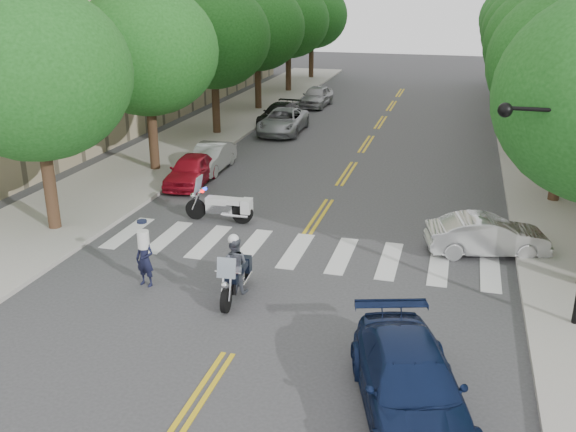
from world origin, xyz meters
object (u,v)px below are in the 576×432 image
at_px(officer_standing, 145,259).
at_px(convertible, 487,235).
at_px(motorcycle_police, 235,269).
at_px(sedan_blue, 410,385).
at_px(motorcycle_parked, 225,207).

relative_size(officer_standing, convertible, 0.42).
bearing_deg(officer_standing, convertible, 38.70).
xyz_separation_m(motorcycle_police, sedan_blue, (5.23, -4.08, -0.13)).
relative_size(motorcycle_parked, sedan_blue, 0.53).
bearing_deg(sedan_blue, motorcycle_parked, 111.33).
bearing_deg(convertible, officer_standing, 103.92).
bearing_deg(motorcycle_police, motorcycle_parked, -70.59).
relative_size(officer_standing, sedan_blue, 0.33).
height_order(motorcycle_parked, sedan_blue, motorcycle_parked).
distance_m(motorcycle_police, sedan_blue, 6.64).
relative_size(motorcycle_police, convertible, 0.60).
bearing_deg(sedan_blue, officer_standing, 136.10).
height_order(motorcycle_police, sedan_blue, motorcycle_police).
xyz_separation_m(officer_standing, sedan_blue, (8.00, -4.07, -0.10)).
height_order(motorcycle_parked, convertible, motorcycle_parked).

